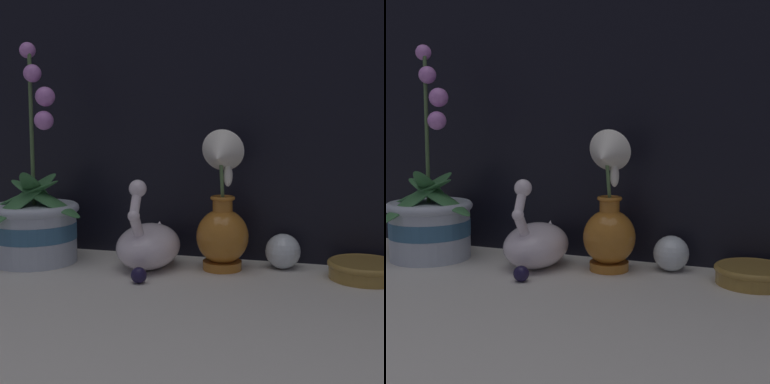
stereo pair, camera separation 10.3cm
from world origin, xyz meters
TOP-DOWN VIEW (x-y plane):
  - ground_plane at (0.00, 0.00)m, footprint 2.80×2.80m
  - orchid_potted_plant at (-0.34, 0.11)m, footprint 0.24×0.26m
  - swan_figurine at (-0.09, 0.13)m, footprint 0.12×0.19m
  - blue_vase at (0.05, 0.15)m, footprint 0.10×0.12m
  - glass_sphere at (0.17, 0.19)m, footprint 0.07×0.07m
  - amber_dish at (0.32, 0.16)m, footprint 0.14×0.14m
  - glass_bauble at (-0.07, 0.02)m, footprint 0.03×0.03m

SIDE VIEW (x-z plane):
  - ground_plane at x=0.00m, z-range 0.00..0.00m
  - glass_bauble at x=-0.07m, z-range 0.00..0.03m
  - amber_dish at x=0.32m, z-range 0.00..0.04m
  - glass_sphere at x=0.17m, z-range 0.00..0.07m
  - swan_figurine at x=-0.09m, z-range -0.04..0.14m
  - orchid_potted_plant at x=-0.34m, z-range -0.14..0.31m
  - blue_vase at x=0.05m, z-range -0.04..0.24m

